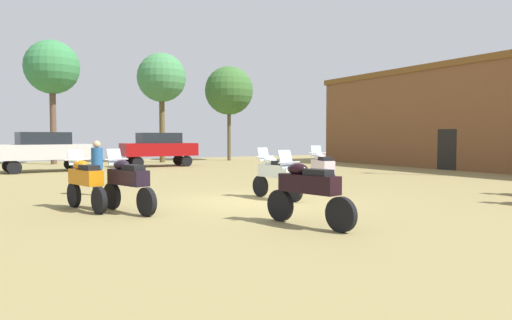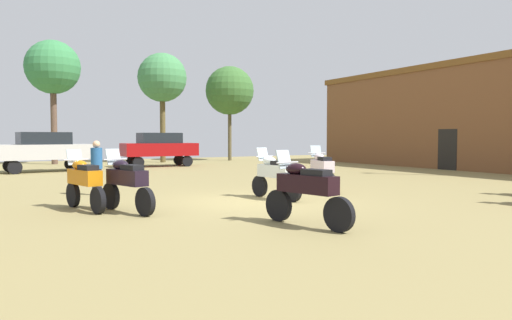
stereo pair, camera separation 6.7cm
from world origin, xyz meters
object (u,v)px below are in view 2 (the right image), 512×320
at_px(motorcycle_6, 84,181).
at_px(motorcycle_4, 126,182).
at_px(motorcycle_2, 275,174).
at_px(car_1, 159,147).
at_px(tree_1, 162,78).
at_px(tree_6, 230,91).
at_px(brick_building, 482,117).
at_px(car_2, 44,149).
at_px(person_2, 97,164).
at_px(motorcycle_7, 322,169).
at_px(tree_5, 53,68).
at_px(motorcycle_8, 306,189).

bearing_deg(motorcycle_6, motorcycle_4, -59.25).
relative_size(motorcycle_2, car_1, 0.49).
xyz_separation_m(tree_1, tree_6, (5.15, 0.02, -0.61)).
xyz_separation_m(car_1, tree_1, (1.64, 4.40, 4.60)).
distance_m(motorcycle_6, tree_6, 24.38).
bearing_deg(car_1, brick_building, -122.88).
xyz_separation_m(brick_building, car_2, (-21.90, 8.78, -1.74)).
distance_m(person_2, tree_1, 19.10).
relative_size(car_1, person_2, 2.60).
distance_m(motorcycle_6, tree_1, 22.05).
xyz_separation_m(brick_building, motorcycle_7, (-14.74, -4.67, -2.18)).
bearing_deg(car_2, tree_5, -16.60).
distance_m(car_2, tree_6, 14.94).
relative_size(motorcycle_8, tree_1, 0.30).
distance_m(motorcycle_7, tree_1, 19.87).
relative_size(motorcycle_4, motorcycle_6, 1.02).
xyz_separation_m(car_1, tree_6, (6.80, 4.42, 3.99)).
bearing_deg(car_1, person_2, 154.87).
xyz_separation_m(motorcycle_6, tree_1, (8.41, 19.75, 5.05)).
distance_m(motorcycle_8, car_2, 18.55).
xyz_separation_m(motorcycle_7, tree_6, (6.02, 19.23, 4.44)).
relative_size(tree_1, tree_6, 1.08).
distance_m(motorcycle_4, person_2, 3.72).
height_order(car_2, tree_6, tree_6).
bearing_deg(motorcycle_8, motorcycle_4, 114.73).
bearing_deg(motorcycle_7, motorcycle_2, -139.23).
height_order(motorcycle_6, car_1, car_1).
xyz_separation_m(motorcycle_6, tree_5, (1.59, 20.96, 5.43)).
bearing_deg(motorcycle_7, person_2, 178.62).
relative_size(motorcycle_6, car_2, 0.46).
relative_size(motorcycle_6, motorcycle_8, 0.92).
bearing_deg(tree_6, motorcycle_4, -121.76).
xyz_separation_m(motorcycle_8, tree_6, (10.07, 24.06, 4.42)).
height_order(person_2, tree_5, tree_5).
bearing_deg(motorcycle_6, car_2, 74.95).
xyz_separation_m(car_1, person_2, (-5.93, -12.47, -0.21)).
bearing_deg(motorcycle_6, person_2, 60.35).
relative_size(car_1, tree_6, 0.62).
xyz_separation_m(motorcycle_2, motorcycle_4, (-4.29, -0.34, 0.01)).
xyz_separation_m(motorcycle_4, person_2, (0.03, 3.71, 0.24)).
relative_size(motorcycle_7, tree_6, 0.31).
height_order(brick_building, tree_5, tree_5).
bearing_deg(tree_1, brick_building, -46.35).
xyz_separation_m(car_1, car_2, (-6.39, -1.36, 0.00)).
bearing_deg(motorcycle_2, motorcycle_4, 176.64).
bearing_deg(motorcycle_4, car_2, 74.56).
height_order(motorcycle_6, person_2, person_2).
bearing_deg(tree_1, motorcycle_4, -110.27).
relative_size(car_2, tree_6, 0.64).
relative_size(motorcycle_4, car_1, 0.48).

